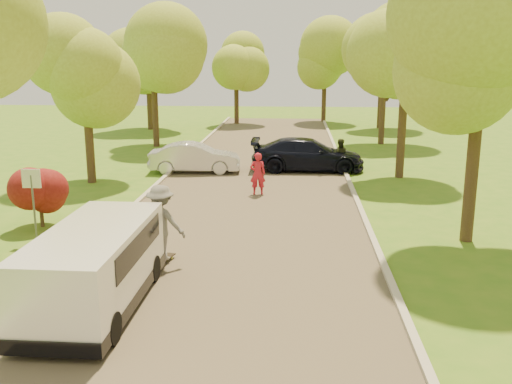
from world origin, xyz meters
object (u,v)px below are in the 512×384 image
(minivan, at_px, (96,266))
(silver_sedan, at_px, (195,158))
(longboard, at_px, (163,260))
(person_striped, at_px, (258,174))
(skateboarder, at_px, (161,223))
(person_olive, at_px, (340,155))
(dark_sedan, at_px, (307,155))
(street_sign, at_px, (32,190))

(minivan, relative_size, silver_sedan, 1.14)
(longboard, relative_size, person_striped, 0.63)
(skateboarder, xyz_separation_m, person_olive, (5.50, 12.56, -0.34))
(dark_sedan, xyz_separation_m, skateboarder, (-4.00, -12.77, 0.36))
(minivan, xyz_separation_m, dark_sedan, (4.80, 15.47, -0.17))
(skateboarder, bearing_deg, silver_sedan, -70.49)
(skateboarder, height_order, person_olive, skateboarder)
(dark_sedan, bearing_deg, person_olive, -98.94)
(silver_sedan, relative_size, person_striped, 2.51)
(minivan, bearing_deg, dark_sedan, 73.17)
(minivan, height_order, person_striped, minivan)
(minivan, relative_size, skateboarder, 2.40)
(person_olive, bearing_deg, skateboarder, 68.86)
(minivan, distance_m, person_striped, 10.85)
(person_striped, height_order, person_olive, person_striped)
(silver_sedan, xyz_separation_m, person_olive, (6.74, 0.57, 0.09))
(skateboarder, bearing_deg, dark_sedan, -93.80)
(minivan, xyz_separation_m, longboard, (0.80, 2.69, -0.82))
(silver_sedan, height_order, skateboarder, skateboarder)
(longboard, bearing_deg, silver_sedan, -70.49)
(silver_sedan, relative_size, dark_sedan, 0.79)
(dark_sedan, distance_m, person_striped, 5.37)
(street_sign, height_order, person_striped, street_sign)
(street_sign, distance_m, skateboarder, 4.39)
(person_striped, bearing_deg, street_sign, 37.78)
(silver_sedan, bearing_deg, person_striped, -146.76)
(silver_sedan, distance_m, person_striped, 5.28)
(skateboarder, distance_m, person_striped, 8.05)
(dark_sedan, relative_size, longboard, 5.01)
(street_sign, bearing_deg, person_striped, 45.90)
(minivan, height_order, dark_sedan, minivan)
(minivan, distance_m, person_olive, 16.50)
(skateboarder, relative_size, person_olive, 1.27)
(minivan, relative_size, longboard, 4.51)
(dark_sedan, bearing_deg, longboard, 161.93)
(minivan, relative_size, person_olive, 3.05)
(street_sign, relative_size, longboard, 2.06)
(silver_sedan, relative_size, person_olive, 2.68)
(person_olive, bearing_deg, longboard, 68.86)
(skateboarder, distance_m, person_olive, 13.71)
(silver_sedan, relative_size, longboard, 3.97)
(silver_sedan, distance_m, dark_sedan, 5.30)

